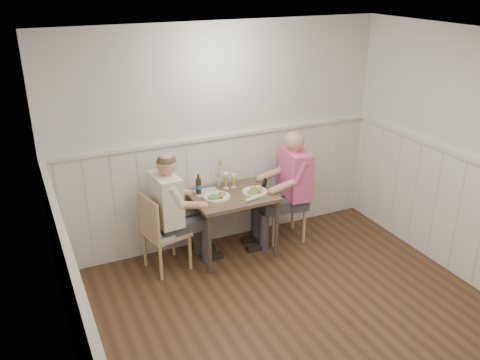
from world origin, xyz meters
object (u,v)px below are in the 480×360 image
Objects in this scene: man_in_pink at (291,196)px; beer_bottle at (199,185)px; chair_left at (161,230)px; chair_right at (289,199)px; diner_cream at (171,221)px; grass_vase at (218,173)px; dining_table at (233,202)px.

man_in_pink is 1.14m from beer_bottle.
man_in_pink reaches higher than beer_bottle.
chair_left is 1.61m from man_in_pink.
chair_left is 0.65m from beer_bottle.
chair_left is at bearing -177.89° from chair_right.
grass_vase is at bearing 23.58° from diner_cream.
grass_vase reaches higher than dining_table.
man_in_pink is 1.49m from diner_cream.
grass_vase is at bearing 97.48° from dining_table.
diner_cream is 5.84× the size of beer_bottle.
dining_table is at bearing -0.39° from diner_cream.
chair_right is (0.78, 0.06, -0.13)m from dining_table.
beer_bottle is at bearing 174.31° from chair_right.
beer_bottle is at bearing -155.47° from grass_vase.
chair_right is 2.80× the size of grass_vase.
chair_right is 0.94m from grass_vase.
dining_table is 3.95× the size of beer_bottle.
dining_table is at bearing -82.52° from grass_vase.
chair_right is 1.51m from diner_cream.
grass_vase is at bearing 20.91° from chair_left.
dining_table is 0.76m from man_in_pink.
man_in_pink is (-0.02, -0.09, 0.08)m from chair_right.
chair_left is at bearing -179.92° from dining_table.
grass_vase reaches higher than beer_bottle.
chair_right is 0.12m from man_in_pink.
man_in_pink reaches higher than grass_vase.
man_in_pink is at bearing -1.00° from chair_left.
diner_cream reaches higher than dining_table.
diner_cream is (-1.49, 0.03, -0.02)m from man_in_pink.
dining_table is 0.40m from grass_vase.
beer_bottle is at bearing 18.68° from chair_left.
man_in_pink is 6.07× the size of beer_bottle.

